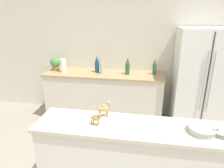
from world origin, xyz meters
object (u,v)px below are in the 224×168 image
Objects in this scene: camel_figurine at (104,108)px; back_bottle_2 at (97,64)px; paper_towel_roll at (63,65)px; back_bottle_1 at (128,66)px; back_bottle_0 at (102,66)px; back_bottle_3 at (155,67)px; potted_plant at (55,63)px; refrigerator at (200,81)px; camel_figurine_second at (96,118)px; fruit_bowl at (202,129)px.

back_bottle_2 is at bearing 105.82° from camel_figurine.
paper_towel_roll reaches higher than camel_figurine.
back_bottle_0 is at bearing -177.35° from back_bottle_1.
back_bottle_1 reaches higher than back_bottle_3.
back_bottle_0 is 0.47m from back_bottle_1.
back_bottle_3 is at bearing 1.11° from potted_plant.
potted_plant is 0.89× the size of back_bottle_0.
paper_towel_roll is at bearing -177.71° from back_bottle_1.
back_bottle_1 is at bearing 176.64° from refrigerator.
camel_figurine_second is (0.35, -1.88, -0.00)m from back_bottle_0.
camel_figurine is (-0.92, 0.13, 0.06)m from fruit_bowl.
back_bottle_3 is (0.48, 0.08, -0.01)m from back_bottle_1.
potted_plant is at bearing 139.70° from fruit_bowl.
camel_figurine is at bearing -128.89° from refrigerator.
paper_towel_roll is 2.15m from camel_figurine_second.
refrigerator is at bearing -1.72° from back_bottle_0.
camel_figurine is at bearing -53.04° from potted_plant.
camel_figurine_second is (0.46, -1.94, -0.02)m from back_bottle_2.
camel_figurine is (-0.56, -1.81, 0.01)m from back_bottle_3.
back_bottle_1 is at bearing -1.73° from potted_plant.
refrigerator reaches higher than paper_towel_roll.
refrigerator is 2.30m from camel_figurine_second.
back_bottle_1 is at bearing -170.68° from back_bottle_3.
fruit_bowl is at bearing 2.28° from camel_figurine_second.
refrigerator is 1.74m from back_bottle_0.
camel_figurine_second is at bearing -104.85° from camel_figurine.
potted_plant is at bearing 123.50° from camel_figurine_second.
camel_figurine is at bearing -55.91° from paper_towel_roll.
potted_plant is at bearing 177.50° from refrigerator.
back_bottle_1 is 2.37× the size of camel_figurine_second.
paper_towel_roll is 1.55× the size of camel_figurine.
back_bottle_1 is 1.00× the size of back_bottle_2.
fruit_bowl is at bearing -54.55° from back_bottle_0.
back_bottle_0 is 1.91m from camel_figurine_second.
potted_plant is 2.33m from camel_figurine_second.
refrigerator reaches higher than back_bottle_3.
fruit_bowl is (1.42, -1.90, -0.06)m from back_bottle_2.
back_bottle_3 is at bearing 100.41° from fruit_bowl.
fruit_bowl is (2.05, -1.82, -0.04)m from paper_towel_roll.
back_bottle_1 is (-1.26, 0.07, 0.18)m from refrigerator.
back_bottle_3 is at bearing 73.05° from camel_figurine_second.
back_bottle_0 is 0.90× the size of back_bottle_1.
back_bottle_0 is (0.94, -0.06, -0.00)m from potted_plant.
back_bottle_3 is at bearing 6.04° from back_bottle_0.
back_bottle_1 reaches higher than back_bottle_0.
paper_towel_roll is 2.74m from fruit_bowl.
back_bottle_2 is 1.84m from camel_figurine.
refrigerator reaches higher than fruit_bowl.
refrigerator is at bearing 76.80° from fruit_bowl.
paper_towel_roll is at bearing -172.28° from back_bottle_2.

